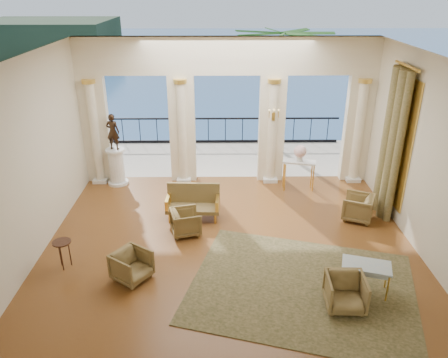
{
  "coord_description": "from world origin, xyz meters",
  "views": [
    {
      "loc": [
        -0.24,
        -9.28,
        5.92
      ],
      "look_at": [
        -0.13,
        0.6,
        1.45
      ],
      "focal_mm": 35.0,
      "sensor_mm": 36.0,
      "label": 1
    }
  ],
  "objects_px": {
    "side_table": "(62,245)",
    "game_table": "(366,267)",
    "armchair_b": "(346,291)",
    "statue": "(113,132)",
    "armchair_d": "(186,221)",
    "console_table": "(299,166)",
    "armchair_c": "(358,206)",
    "armchair_a": "(132,264)",
    "settee": "(193,202)",
    "pedestal": "(117,167)"
  },
  "relations": [
    {
      "from": "console_table",
      "to": "settee",
      "type": "bearing_deg",
      "value": -137.27
    },
    {
      "from": "armchair_d",
      "to": "side_table",
      "type": "height_order",
      "value": "armchair_d"
    },
    {
      "from": "armchair_c",
      "to": "console_table",
      "type": "relative_size",
      "value": 0.74
    },
    {
      "from": "armchair_b",
      "to": "armchair_d",
      "type": "relative_size",
      "value": 1.07
    },
    {
      "from": "settee",
      "to": "game_table",
      "type": "relative_size",
      "value": 1.35
    },
    {
      "from": "armchair_b",
      "to": "settee",
      "type": "xyz_separation_m",
      "value": [
        -3.19,
        3.69,
        0.08
      ]
    },
    {
      "from": "game_table",
      "to": "armchair_a",
      "type": "bearing_deg",
      "value": -168.94
    },
    {
      "from": "statue",
      "to": "armchair_d",
      "type": "bearing_deg",
      "value": 139.13
    },
    {
      "from": "armchair_a",
      "to": "pedestal",
      "type": "distance_m",
      "value": 5.13
    },
    {
      "from": "settee",
      "to": "game_table",
      "type": "distance_m",
      "value": 4.91
    },
    {
      "from": "armchair_b",
      "to": "console_table",
      "type": "xyz_separation_m",
      "value": [
        -0.03,
        5.46,
        0.39
      ]
    },
    {
      "from": "settee",
      "to": "pedestal",
      "type": "height_order",
      "value": "pedestal"
    },
    {
      "from": "armchair_c",
      "to": "armchair_d",
      "type": "distance_m",
      "value": 4.66
    },
    {
      "from": "armchair_c",
      "to": "statue",
      "type": "distance_m",
      "value": 7.52
    },
    {
      "from": "statue",
      "to": "console_table",
      "type": "distance_m",
      "value": 5.8
    },
    {
      "from": "side_table",
      "to": "game_table",
      "type": "bearing_deg",
      "value": -8.07
    },
    {
      "from": "armchair_b",
      "to": "console_table",
      "type": "distance_m",
      "value": 5.47
    },
    {
      "from": "armchair_b",
      "to": "statue",
      "type": "relative_size",
      "value": 0.68
    },
    {
      "from": "armchair_d",
      "to": "settee",
      "type": "xyz_separation_m",
      "value": [
        0.15,
        0.85,
        0.11
      ]
    },
    {
      "from": "armchair_b",
      "to": "side_table",
      "type": "height_order",
      "value": "armchair_b"
    },
    {
      "from": "armchair_a",
      "to": "statue",
      "type": "xyz_separation_m",
      "value": [
        -1.35,
        4.95,
        1.38
      ]
    },
    {
      "from": "armchair_d",
      "to": "pedestal",
      "type": "height_order",
      "value": "pedestal"
    },
    {
      "from": "settee",
      "to": "console_table",
      "type": "bearing_deg",
      "value": 32.08
    },
    {
      "from": "armchair_b",
      "to": "statue",
      "type": "height_order",
      "value": "statue"
    },
    {
      "from": "armchair_a",
      "to": "side_table",
      "type": "relative_size",
      "value": 1.09
    },
    {
      "from": "armchair_a",
      "to": "side_table",
      "type": "xyz_separation_m",
      "value": [
        -1.61,
        0.45,
        0.21
      ]
    },
    {
      "from": "armchair_d",
      "to": "side_table",
      "type": "distance_m",
      "value": 3.02
    },
    {
      "from": "armchair_a",
      "to": "game_table",
      "type": "bearing_deg",
      "value": -60.26
    },
    {
      "from": "side_table",
      "to": "armchair_b",
      "type": "bearing_deg",
      "value": -13.24
    },
    {
      "from": "settee",
      "to": "side_table",
      "type": "bearing_deg",
      "value": -137.84
    },
    {
      "from": "console_table",
      "to": "armchair_d",
      "type": "bearing_deg",
      "value": -128.12
    },
    {
      "from": "game_table",
      "to": "console_table",
      "type": "distance_m",
      "value": 5.01
    },
    {
      "from": "pedestal",
      "to": "console_table",
      "type": "relative_size",
      "value": 1.12
    },
    {
      "from": "armchair_a",
      "to": "side_table",
      "type": "bearing_deg",
      "value": 109.78
    },
    {
      "from": "armchair_c",
      "to": "armchair_d",
      "type": "height_order",
      "value": "armchair_c"
    },
    {
      "from": "armchair_d",
      "to": "side_table",
      "type": "bearing_deg",
      "value": 103.69
    },
    {
      "from": "armchair_d",
      "to": "pedestal",
      "type": "bearing_deg",
      "value": 23.2
    },
    {
      "from": "armchair_c",
      "to": "game_table",
      "type": "height_order",
      "value": "armchair_c"
    },
    {
      "from": "armchair_d",
      "to": "console_table",
      "type": "xyz_separation_m",
      "value": [
        3.31,
        2.62,
        0.41
      ]
    },
    {
      "from": "game_table",
      "to": "side_table",
      "type": "height_order",
      "value": "side_table"
    },
    {
      "from": "console_table",
      "to": "pedestal",
      "type": "bearing_deg",
      "value": -170.96
    },
    {
      "from": "settee",
      "to": "side_table",
      "type": "height_order",
      "value": "settee"
    },
    {
      "from": "armchair_a",
      "to": "armchair_b",
      "type": "xyz_separation_m",
      "value": [
        4.38,
        -0.96,
        0.02
      ]
    },
    {
      "from": "armchair_a",
      "to": "pedestal",
      "type": "bearing_deg",
      "value": 50.57
    },
    {
      "from": "armchair_d",
      "to": "side_table",
      "type": "xyz_separation_m",
      "value": [
        -2.65,
        -1.43,
        0.21
      ]
    },
    {
      "from": "armchair_a",
      "to": "side_table",
      "type": "height_order",
      "value": "armchair_a"
    },
    {
      "from": "console_table",
      "to": "game_table",
      "type": "bearing_deg",
      "value": -70.04
    },
    {
      "from": "armchair_b",
      "to": "armchair_c",
      "type": "relative_size",
      "value": 1.0
    },
    {
      "from": "armchair_c",
      "to": "pedestal",
      "type": "height_order",
      "value": "pedestal"
    },
    {
      "from": "game_table",
      "to": "armchair_b",
      "type": "bearing_deg",
      "value": -121.06
    }
  ]
}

